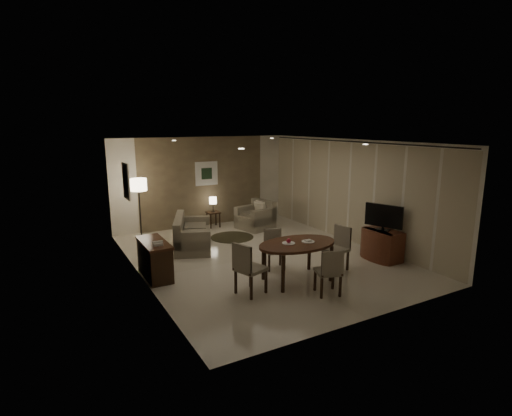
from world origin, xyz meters
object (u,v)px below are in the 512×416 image
console_desk (155,259)px  floor_lamp (140,210)px  chair_near (328,271)px  chair_left (251,268)px  tv_cabinet (382,245)px  side_table (213,219)px  chair_far (275,250)px  armchair (255,215)px  sofa (193,232)px  chair_right (336,249)px  dining_table (297,262)px

console_desk → floor_lamp: 2.85m
chair_near → chair_left: 1.42m
console_desk → tv_cabinet: size_ratio=1.33×
console_desk → side_table: (2.64, 3.12, -0.14)m
chair_far → chair_near: bearing=-67.5°
side_table → floor_lamp: floor_lamp is taller
armchair → sofa: bearing=-82.5°
tv_cabinet → chair_right: (-1.40, -0.00, 0.12)m
chair_near → chair_right: 1.29m
console_desk → chair_near: (2.56, -2.39, 0.07)m
console_desk → chair_far: (2.39, -0.81, 0.05)m
console_desk → chair_far: 2.53m
armchair → chair_right: bearing=-15.7°
chair_far → armchair: chair_far is taller
chair_far → side_table: size_ratio=1.79×
chair_left → chair_right: chair_left is taller
tv_cabinet → chair_far: bearing=164.5°
console_desk → tv_cabinet: console_desk is taller
side_table → chair_near: bearing=-90.8°
sofa → side_table: sofa is taller
chair_far → armchair: (1.26, 3.14, -0.01)m
console_desk → sofa: bearing=46.9°
console_desk → sofa: size_ratio=0.70×
sofa → chair_left: bearing=-159.0°
console_desk → chair_left: bearing=-51.7°
floor_lamp → chair_left: bearing=-78.1°
dining_table → floor_lamp: (-2.05, 4.36, 0.45)m
chair_near → side_table: chair_near is taller
console_desk → floor_lamp: bearing=82.0°
sofa → chair_far: bearing=-134.0°
chair_far → floor_lamp: bearing=135.9°
side_table → sofa: bearing=-127.4°
console_desk → sofa: sofa is taller
tv_cabinet → chair_left: chair_left is taller
tv_cabinet → armchair: 4.03m
console_desk → dining_table: size_ratio=0.72×
console_desk → chair_left: 2.15m
sofa → armchair: (2.28, 0.86, 0.01)m
chair_right → side_table: bearing=-179.8°
chair_far → side_table: 3.94m
chair_far → armchair: 3.38m
sofa → console_desk: bearing=158.8°
chair_near → side_table: (0.08, 5.51, -0.21)m
chair_near → chair_left: size_ratio=0.90×
tv_cabinet → dining_table: bearing=-178.3°
chair_right → side_table: chair_right is taller
dining_table → chair_left: (-1.11, -0.11, 0.11)m
chair_far → chair_right: (1.10, -0.70, 0.05)m
chair_far → sofa: (-1.02, 2.28, -0.02)m
console_desk → chair_far: bearing=-18.6°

